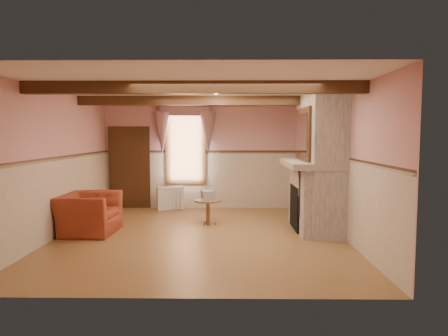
{
  "coord_description": "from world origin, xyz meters",
  "views": [
    {
      "loc": [
        0.56,
        -7.61,
        1.95
      ],
      "look_at": [
        0.45,
        0.8,
        1.25
      ],
      "focal_mm": 32.0,
      "sensor_mm": 36.0,
      "label": 1
    }
  ],
  "objects_px": {
    "armchair": "(88,213)",
    "bowl": "(310,158)",
    "side_table": "(208,212)",
    "mantel_clock": "(306,155)",
    "oil_lamp": "(305,153)",
    "radiator": "(170,198)"
  },
  "relations": [
    {
      "from": "mantel_clock",
      "to": "bowl",
      "type": "bearing_deg",
      "value": -90.0
    },
    {
      "from": "side_table",
      "to": "bowl",
      "type": "distance_m",
      "value": 2.47
    },
    {
      "from": "armchair",
      "to": "bowl",
      "type": "xyz_separation_m",
      "value": [
        4.49,
        0.52,
        1.07
      ]
    },
    {
      "from": "side_table",
      "to": "radiator",
      "type": "distance_m",
      "value": 2.07
    },
    {
      "from": "mantel_clock",
      "to": "radiator",
      "type": "bearing_deg",
      "value": 154.24
    },
    {
      "from": "bowl",
      "to": "mantel_clock",
      "type": "xyz_separation_m",
      "value": [
        0.0,
        0.44,
        0.05
      ]
    },
    {
      "from": "bowl",
      "to": "oil_lamp",
      "type": "height_order",
      "value": "oil_lamp"
    },
    {
      "from": "side_table",
      "to": "oil_lamp",
      "type": "height_order",
      "value": "oil_lamp"
    },
    {
      "from": "armchair",
      "to": "radiator",
      "type": "xyz_separation_m",
      "value": [
        1.27,
        2.52,
        -0.09
      ]
    },
    {
      "from": "radiator",
      "to": "bowl",
      "type": "bearing_deg",
      "value": -55.28
    },
    {
      "from": "armchair",
      "to": "bowl",
      "type": "relative_size",
      "value": 3.14
    },
    {
      "from": "armchair",
      "to": "radiator",
      "type": "height_order",
      "value": "armchair"
    },
    {
      "from": "armchair",
      "to": "mantel_clock",
      "type": "xyz_separation_m",
      "value": [
        4.49,
        0.96,
        1.13
      ]
    },
    {
      "from": "oil_lamp",
      "to": "bowl",
      "type": "bearing_deg",
      "value": -90.0
    },
    {
      "from": "mantel_clock",
      "to": "oil_lamp",
      "type": "xyz_separation_m",
      "value": [
        0.0,
        0.08,
        0.04
      ]
    },
    {
      "from": "side_table",
      "to": "mantel_clock",
      "type": "height_order",
      "value": "mantel_clock"
    },
    {
      "from": "side_table",
      "to": "mantel_clock",
      "type": "distance_m",
      "value": 2.49
    },
    {
      "from": "armchair",
      "to": "radiator",
      "type": "bearing_deg",
      "value": -24.89
    },
    {
      "from": "oil_lamp",
      "to": "mantel_clock",
      "type": "bearing_deg",
      "value": -90.0
    },
    {
      "from": "bowl",
      "to": "oil_lamp",
      "type": "relative_size",
      "value": 1.38
    },
    {
      "from": "side_table",
      "to": "bowl",
      "type": "height_order",
      "value": "bowl"
    },
    {
      "from": "bowl",
      "to": "oil_lamp",
      "type": "distance_m",
      "value": 0.54
    }
  ]
}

